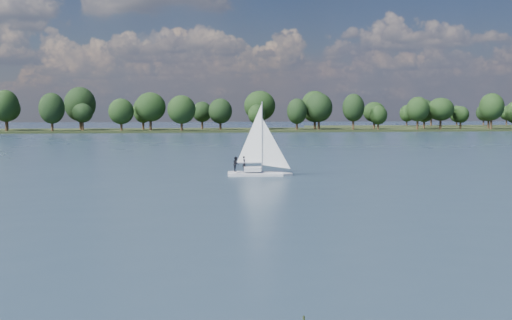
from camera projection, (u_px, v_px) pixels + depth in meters
The scene contains 4 objects.
ground at pixel (259, 147), 120.18m from camera, with size 700.00×700.00×0.00m, color #233342.
far_shore at pixel (218, 131), 230.67m from camera, with size 660.00×40.00×1.50m, color black.
sailboat at pixel (256, 154), 65.58m from camera, with size 6.95×2.61×8.93m.
treeline at pixel (202, 111), 224.98m from camera, with size 561.98×73.57×18.51m.
Camera 1 is at (-17.81, -18.67, 7.23)m, focal length 40.00 mm.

